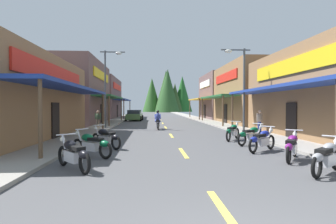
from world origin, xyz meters
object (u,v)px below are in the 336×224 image
streetlamp_left (109,79)px  pedestrian_browsing (260,120)px  motorcycle_parked_left_0 (73,154)px  rider_cruising_lead (158,121)px  motorcycle_parked_left_2 (106,137)px  motorcycle_parked_left_1 (92,144)px  motorcycle_parked_right_1 (292,146)px  motorcycle_parked_right_4 (233,131)px  parked_car_curbside (135,115)px  pedestrian_by_shop (98,119)px  motorcycle_parked_right_2 (262,140)px  motorcycle_parked_right_3 (251,135)px  streetlamp_right (240,78)px  motorcycle_parked_right_0 (327,157)px

streetlamp_left → pedestrian_browsing: bearing=-21.1°
motorcycle_parked_left_0 → rider_cruising_lead: (2.88, 14.01, 0.17)m
streetlamp_left → motorcycle_parked_left_2: bearing=-82.1°
streetlamp_left → motorcycle_parked_left_1: 12.81m
motorcycle_parked_right_1 → motorcycle_parked_left_2: size_ratio=1.13×
motorcycle_parked_right_4 → parked_car_curbside: 21.72m
pedestrian_by_shop → parked_car_curbside: (2.21, 13.05, -0.20)m
motorcycle_parked_left_2 → rider_cruising_lead: bearing=-59.8°
motorcycle_parked_left_2 → parked_car_curbside: bearing=-44.9°
motorcycle_parked_left_0 → parked_car_curbside: bearing=-39.8°
streetlamp_left → motorcycle_parked_left_2: (1.40, -10.12, -3.66)m
motorcycle_parked_left_2 → motorcycle_parked_right_2: bearing=-145.7°
motorcycle_parked_right_1 → motorcycle_parked_right_3: 3.78m
streetlamp_right → motorcycle_parked_right_4: 4.85m
motorcycle_parked_right_1 → motorcycle_parked_right_3: size_ratio=0.98×
streetlamp_right → pedestrian_browsing: 3.23m
streetlamp_right → motorcycle_parked_right_1: bearing=-97.0°
motorcycle_parked_left_2 → pedestrian_by_shop: 10.38m
motorcycle_parked_right_1 → rider_cruising_lead: 13.72m
streetlamp_right → pedestrian_by_shop: (-10.33, 4.39, -2.92)m
motorcycle_parked_right_0 → motorcycle_parked_left_1: (-7.09, 2.99, 0.00)m
motorcycle_parked_left_1 → parked_car_curbside: size_ratio=0.40×
parked_car_curbside → streetlamp_right: bearing=-152.4°
pedestrian_by_shop → pedestrian_browsing: bearing=-84.6°
motorcycle_parked_right_3 → motorcycle_parked_right_4: 1.88m
motorcycle_parked_right_3 → parked_car_curbside: bearing=74.0°
motorcycle_parked_left_0 → motorcycle_parked_left_2: size_ratio=1.08×
motorcycle_parked_left_2 → pedestrian_browsing: 11.21m
motorcycle_parked_right_1 → pedestrian_by_shop: pedestrian_by_shop is taller
streetlamp_left → motorcycle_parked_right_2: bearing=-54.6°
streetlamp_right → motorcycle_parked_right_4: bearing=-114.4°
motorcycle_parked_right_1 → motorcycle_parked_right_0: bearing=-145.8°
motorcycle_parked_left_2 → rider_cruising_lead: rider_cruising_lead is taller
motorcycle_parked_right_3 → pedestrian_by_shop: (-9.23, 9.46, 0.39)m
motorcycle_parked_right_4 → streetlamp_right: bearing=10.8°
motorcycle_parked_left_0 → motorcycle_parked_left_2: same height
streetlamp_left → parked_car_curbside: (1.31, 13.04, -3.46)m
pedestrian_browsing → parked_car_curbside: (-9.60, 17.26, -0.25)m
motorcycle_parked_left_2 → pedestrian_browsing: bearing=-103.2°
streetlamp_left → pedestrian_browsing: (10.92, -4.21, -3.21)m
motorcycle_parked_right_1 → pedestrian_by_shop: size_ratio=1.17×
motorcycle_parked_right_2 → streetlamp_right: bearing=39.5°
motorcycle_parked_left_1 → motorcycle_parked_left_2: same height
motorcycle_parked_left_0 → pedestrian_browsing: size_ratio=1.05×
motorcycle_parked_left_1 → rider_cruising_lead: rider_cruising_lead is taller
motorcycle_parked_right_2 → motorcycle_parked_right_3: bearing=42.8°
rider_cruising_lead → streetlamp_right: bearing=-127.7°
streetlamp_left → streetlamp_right: 10.42m
streetlamp_right → pedestrian_by_shop: streetlamp_right is taller
motorcycle_parked_right_3 → motorcycle_parked_left_2: bearing=152.0°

